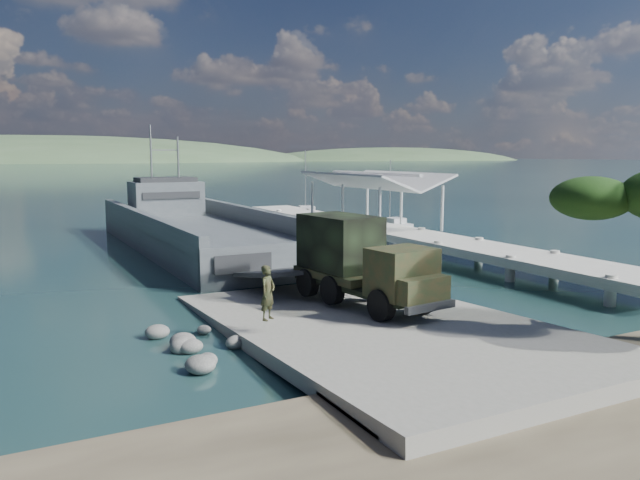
{
  "coord_description": "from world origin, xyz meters",
  "views": [
    {
      "loc": [
        -12.0,
        -19.77,
        6.56
      ],
      "look_at": [
        1.3,
        6.0,
        2.57
      ],
      "focal_mm": 35.0,
      "sensor_mm": 36.0,
      "label": 1
    }
  ],
  "objects": [
    {
      "name": "ground",
      "position": [
        0.0,
        0.0,
        0.0
      ],
      "size": [
        1400.0,
        1400.0,
        0.0
      ],
      "primitive_type": "plane",
      "color": "#183939",
      "rests_on": "ground"
    },
    {
      "name": "boat_ramp",
      "position": [
        0.0,
        -1.0,
        0.25
      ],
      "size": [
        10.0,
        18.0,
        0.5
      ],
      "primitive_type": "cube",
      "color": "gray",
      "rests_on": "ground"
    },
    {
      "name": "shoreline_rocks",
      "position": [
        -6.2,
        0.5,
        0.0
      ],
      "size": [
        3.2,
        5.6,
        0.9
      ],
      "primitive_type": null,
      "color": "#4F4F4D",
      "rests_on": "ground"
    },
    {
      "name": "distant_headlands",
      "position": [
        50.0,
        560.0,
        0.0
      ],
      "size": [
        1000.0,
        240.0,
        48.0
      ],
      "primitive_type": null,
      "color": "#3B5535",
      "rests_on": "ground"
    },
    {
      "name": "pier",
      "position": [
        13.0,
        18.77,
        1.6
      ],
      "size": [
        6.4,
        44.0,
        6.1
      ],
      "color": "#A8A69D",
      "rests_on": "ground"
    },
    {
      "name": "landing_craft",
      "position": [
        0.34,
        22.37,
        0.79
      ],
      "size": [
        8.45,
        32.63,
        9.67
      ],
      "rotation": [
        0.0,
        0.0,
        0.01
      ],
      "color": "#464E52",
      "rests_on": "ground"
    },
    {
      "name": "military_truck",
      "position": [
        0.9,
        1.73,
        2.25
      ],
      "size": [
        3.23,
        7.8,
        3.51
      ],
      "rotation": [
        0.0,
        0.0,
        0.12
      ],
      "color": "black",
      "rests_on": "boat_ramp"
    },
    {
      "name": "soldier",
      "position": [
        -3.98,
        -0.33,
        1.45
      ],
      "size": [
        0.83,
        0.78,
        1.91
      ],
      "primitive_type": "imported",
      "rotation": [
        0.0,
        0.0,
        0.62
      ],
      "color": "#1F331C",
      "rests_on": "boat_ramp"
    },
    {
      "name": "sailboat_near",
      "position": [
        18.66,
        26.05,
        0.33
      ],
      "size": [
        1.5,
        5.14,
        6.27
      ],
      "rotation": [
        0.0,
        0.0,
        -0.0
      ],
      "color": "beige",
      "rests_on": "ground"
    },
    {
      "name": "sailboat_far",
      "position": [
        16.72,
        39.16,
        0.38
      ],
      "size": [
        3.41,
        6.15,
        7.19
      ],
      "rotation": [
        0.0,
        0.0,
        -0.3
      ],
      "color": "beige",
      "rests_on": "ground"
    }
  ]
}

